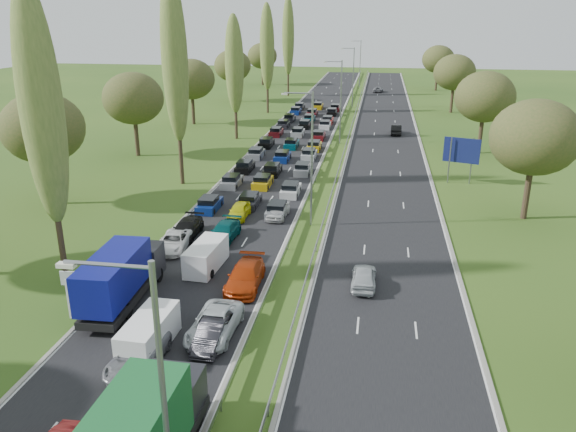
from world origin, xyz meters
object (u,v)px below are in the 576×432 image
at_px(info_sign, 72,281).
at_px(white_van_front, 151,331).
at_px(near_car_2, 174,242).
at_px(blue_lorry, 121,276).
at_px(near_car_3, 186,229).
at_px(white_van_rear, 207,255).
at_px(direction_sign, 461,152).

bearing_deg(info_sign, white_van_front, -31.84).
relative_size(white_van_front, info_sign, 2.33).
distance_m(near_car_2, blue_lorry, 9.30).
distance_m(near_car_3, white_van_rear, 6.77).
xyz_separation_m(near_car_3, direction_sign, (25.09, 20.64, 2.83)).
relative_size(white_van_front, white_van_rear, 0.99).
xyz_separation_m(white_van_rear, direction_sign, (21.50, 26.37, 2.55)).
bearing_deg(near_car_2, near_car_3, 83.74).
distance_m(blue_lorry, direction_sign, 41.39).
height_order(blue_lorry, white_van_front, blue_lorry).
bearing_deg(direction_sign, near_car_2, -136.98).
height_order(white_van_rear, direction_sign, direction_sign).
bearing_deg(white_van_front, info_sign, 150.12).
distance_m(info_sign, direction_sign, 43.70).
height_order(white_van_front, direction_sign, direction_sign).
relative_size(near_car_3, white_van_front, 1.02).
height_order(white_van_front, info_sign, info_sign).
bearing_deg(blue_lorry, near_car_2, 86.84).
bearing_deg(blue_lorry, white_van_rear, 56.60).
bearing_deg(near_car_3, white_van_front, -78.27).
xyz_separation_m(near_car_3, white_van_rear, (3.59, -5.73, 0.27)).
relative_size(white_van_front, direction_sign, 0.94).
distance_m(white_van_front, info_sign, 8.61).
bearing_deg(near_car_2, white_van_rear, -42.32).
bearing_deg(info_sign, near_car_3, 73.02).
distance_m(near_car_2, white_van_front, 14.32).
bearing_deg(near_car_3, direction_sign, 39.01).
relative_size(blue_lorry, white_van_front, 1.84).
bearing_deg(white_van_front, near_car_2, 106.89).
xyz_separation_m(near_car_2, info_sign, (-3.62, -9.30, 0.67)).
height_order(blue_lorry, white_van_rear, blue_lorry).
xyz_separation_m(info_sign, direction_sign, (28.80, 32.80, 2.20)).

